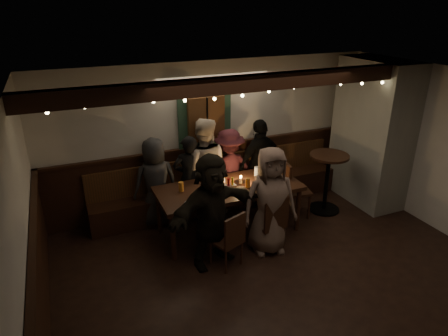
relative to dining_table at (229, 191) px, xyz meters
name	(u,v)px	position (x,y,z in m)	size (l,w,h in m)	color
room	(298,159)	(1.27, 0.02, 0.33)	(6.02, 5.01, 2.62)	black
dining_table	(229,191)	(0.00, 0.00, 0.00)	(2.26, 0.97, 0.98)	black
chair_near_left	(230,238)	(-0.36, -0.86, -0.26)	(0.50, 0.50, 0.85)	black
chair_near_right	(272,221)	(0.37, -0.73, -0.23)	(0.45, 0.45, 0.91)	black
chair_end	(291,186)	(1.19, 0.07, -0.16)	(0.54, 0.54, 1.02)	black
high_top	(327,176)	(1.88, -0.01, -0.07)	(0.67, 0.67, 1.07)	black
person_a	(156,182)	(-0.99, 0.74, 0.01)	(0.73, 0.48, 1.50)	#262628
person_b	(190,178)	(-0.43, 0.66, 0.01)	(0.55, 0.36, 1.50)	black
person_c	(204,168)	(-0.15, 0.73, 0.13)	(0.85, 0.66, 1.74)	#BBAA97
person_d	(229,170)	(0.34, 0.76, 0.00)	(0.96, 0.55, 1.48)	#3F171E
person_e	(260,163)	(0.92, 0.71, 0.06)	(0.94, 0.39, 1.61)	black
person_f	(212,211)	(-0.54, -0.65, 0.09)	(1.54, 0.49, 1.66)	black
person_g	(270,201)	(0.34, -0.70, 0.08)	(0.80, 0.52, 1.65)	brown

